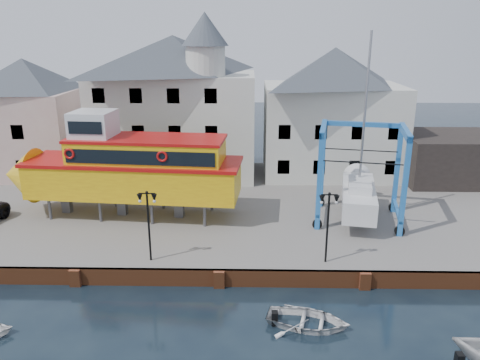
{
  "coord_description": "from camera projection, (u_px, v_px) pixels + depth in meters",
  "views": [
    {
      "loc": [
        1.64,
        -22.86,
        13.58
      ],
      "look_at": [
        1.0,
        7.0,
        4.0
      ],
      "focal_mm": 35.0,
      "sensor_mm": 36.0,
      "label": 1
    }
  ],
  "objects": [
    {
      "name": "travel_lift",
      "position": [
        359.0,
        188.0,
        32.64
      ],
      "size": [
        6.63,
        8.59,
        12.6
      ],
      "rotation": [
        0.0,
        0.0,
        -0.19
      ],
      "color": "#1A599F",
      "rests_on": "hardstanding"
    },
    {
      "name": "ground",
      "position": [
        219.0,
        287.0,
        25.95
      ],
      "size": [
        140.0,
        140.0,
        0.0
      ],
      "primitive_type": "plane",
      "color": "black",
      "rests_on": "ground"
    },
    {
      "name": "shed_dark",
      "position": [
        448.0,
        157.0,
        40.83
      ],
      "size": [
        8.0,
        7.0,
        4.0
      ],
      "primitive_type": "cube",
      "color": "black",
      "rests_on": "hardstanding"
    },
    {
      "name": "building_white_main",
      "position": [
        176.0,
        104.0,
        41.31
      ],
      "size": [
        14.0,
        8.3,
        14.0
      ],
      "color": "silver",
      "rests_on": "hardstanding"
    },
    {
      "name": "lamp_post_left",
      "position": [
        148.0,
        208.0,
        25.9
      ],
      "size": [
        1.12,
        0.32,
        4.2
      ],
      "color": "black",
      "rests_on": "hardstanding"
    },
    {
      "name": "tour_boat",
      "position": [
        120.0,
        168.0,
        32.46
      ],
      "size": [
        17.27,
        5.54,
        7.4
      ],
      "rotation": [
        0.0,
        0.0,
        -0.09
      ],
      "color": "#59595E",
      "rests_on": "hardstanding"
    },
    {
      "name": "lamp_post_right",
      "position": [
        329.0,
        210.0,
        25.69
      ],
      "size": [
        1.12,
        0.32,
        4.2
      ],
      "color": "black",
      "rests_on": "hardstanding"
    },
    {
      "name": "hardstanding",
      "position": [
        228.0,
        207.0,
        36.27
      ],
      "size": [
        44.0,
        22.0,
        1.0
      ],
      "primitive_type": "cube",
      "color": "#66615D",
      "rests_on": "ground"
    },
    {
      "name": "motorboat_b",
      "position": [
        308.0,
        326.0,
        22.53
      ],
      "size": [
        4.52,
        3.7,
        0.82
      ],
      "primitive_type": "imported",
      "rotation": [
        0.0,
        0.0,
        1.33
      ],
      "color": "silver",
      "rests_on": "ground"
    },
    {
      "name": "building_pink",
      "position": [
        29.0,
        118.0,
        41.57
      ],
      "size": [
        8.0,
        7.0,
        10.3
      ],
      "color": "#BD9590",
      "rests_on": "hardstanding"
    },
    {
      "name": "quay_wall",
      "position": [
        219.0,
        278.0,
        25.89
      ],
      "size": [
        44.0,
        0.47,
        1.0
      ],
      "color": "brown",
      "rests_on": "ground"
    },
    {
      "name": "building_white_right",
      "position": [
        332.0,
        112.0,
        41.83
      ],
      "size": [
        12.0,
        8.0,
        11.2
      ],
      "color": "silver",
      "rests_on": "hardstanding"
    }
  ]
}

